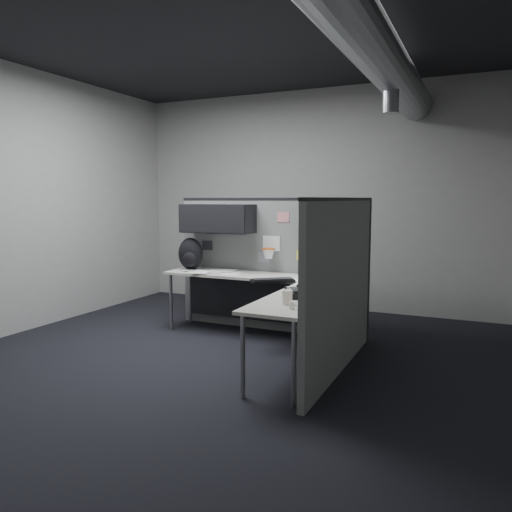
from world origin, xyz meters
The scene contains 12 objects.
room centered at (0.56, 0.00, 2.10)m, with size 5.62×5.62×3.22m.
partition_back centered at (-0.25, 1.23, 1.00)m, with size 2.44×0.42×1.63m.
partition_right centered at (1.10, 0.22, 0.82)m, with size 0.07×2.23×1.63m.
desk centered at (0.15, 0.70, 0.61)m, with size 2.31×2.11×0.73m.
monitor centered at (0.77, 0.95, 0.99)m, with size 0.61×0.61×0.50m.
keyboard centered at (0.26, 0.57, 0.75)m, with size 0.46×0.42×0.04m.
mouse centered at (0.66, 0.33, 0.75)m, with size 0.28×0.26×0.05m.
phone centered at (0.74, -0.14, 0.76)m, with size 0.23×0.24×0.09m.
bottles centered at (0.96, -0.55, 0.77)m, with size 0.14×0.20×0.09m.
cup centered at (0.80, -0.42, 0.79)m, with size 0.09×0.09×0.12m, color white.
papers centered at (-0.72, 0.95, 0.74)m, with size 0.80×0.56×0.02m.
backpack centered at (-1.04, 0.99, 0.93)m, with size 0.36×0.32×0.40m.
Camera 1 is at (2.29, -4.29, 1.62)m, focal length 35.00 mm.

